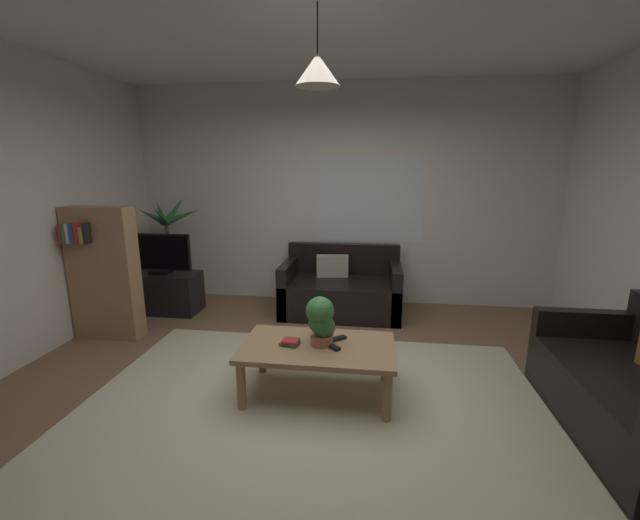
{
  "coord_description": "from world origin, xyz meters",
  "views": [
    {
      "loc": [
        0.42,
        -2.83,
        1.78
      ],
      "look_at": [
        0.0,
        0.3,
        1.05
      ],
      "focal_mm": 22.44,
      "sensor_mm": 36.0,
      "label": 1
    }
  ],
  "objects": [
    {
      "name": "tv",
      "position": [
        -2.18,
        1.65,
        0.76
      ],
      "size": [
        0.8,
        0.16,
        0.5
      ],
      "color": "black",
      "rests_on": "tv_stand"
    },
    {
      "name": "potted_palm_corner",
      "position": [
        -2.28,
        2.11,
        0.59
      ],
      "size": [
        0.8,
        0.77,
        1.43
      ],
      "color": "beige",
      "rests_on": "ground"
    },
    {
      "name": "coffee_table",
      "position": [
        0.02,
        0.04,
        0.36
      ],
      "size": [
        1.2,
        0.69,
        0.42
      ],
      "color": "#A87F56",
      "rests_on": "ground"
    },
    {
      "name": "window_pane",
      "position": [
        0.39,
        2.42,
        1.37
      ],
      "size": [
        1.34,
        0.01,
        1.11
      ],
      "primitive_type": "cube",
      "color": "white"
    },
    {
      "name": "remote_on_table_1",
      "position": [
        0.13,
        0.01,
        0.43
      ],
      "size": [
        0.15,
        0.14,
        0.02
      ],
      "primitive_type": "cube",
      "rotation": [
        0.0,
        0.0,
        0.83
      ],
      "color": "black",
      "rests_on": "coffee_table"
    },
    {
      "name": "floor",
      "position": [
        0.0,
        0.0,
        -0.01
      ],
      "size": [
        5.45,
        4.85,
        0.02
      ],
      "primitive_type": "cube",
      "color": "brown",
      "rests_on": "ground"
    },
    {
      "name": "wall_back",
      "position": [
        0.0,
        2.46,
        1.42
      ],
      "size": [
        5.57,
        0.06,
        2.83
      ],
      "primitive_type": "cube",
      "color": "silver",
      "rests_on": "ground"
    },
    {
      "name": "book_on_table_0",
      "position": [
        -0.2,
        0.02,
        0.43
      ],
      "size": [
        0.16,
        0.14,
        0.02
      ],
      "primitive_type": "cube",
      "rotation": [
        0.0,
        0.0,
        -0.3
      ],
      "color": "#387247",
      "rests_on": "coffee_table"
    },
    {
      "name": "potted_plant_on_table",
      "position": [
        0.04,
        0.05,
        0.63
      ],
      "size": [
        0.23,
        0.23,
        0.4
      ],
      "color": "#B77051",
      "rests_on": "coffee_table"
    },
    {
      "name": "rug",
      "position": [
        0.0,
        -0.2,
        0.0
      ],
      "size": [
        3.55,
        2.67,
        0.01
      ],
      "primitive_type": "cube",
      "color": "beige",
      "rests_on": "ground"
    },
    {
      "name": "book_on_table_1",
      "position": [
        -0.2,
        0.02,
        0.46
      ],
      "size": [
        0.14,
        0.12,
        0.02
      ],
      "primitive_type": "cube",
      "rotation": [
        0.0,
        0.0,
        -0.08
      ],
      "color": "#B22D2D",
      "rests_on": "coffee_table"
    },
    {
      "name": "couch_under_window",
      "position": [
        0.04,
        1.94,
        0.28
      ],
      "size": [
        1.44,
        0.84,
        0.82
      ],
      "color": "black",
      "rests_on": "ground"
    },
    {
      "name": "remote_on_table_0",
      "position": [
        0.16,
        0.16,
        0.43
      ],
      "size": [
        0.16,
        0.14,
        0.02
      ],
      "primitive_type": "cube",
      "rotation": [
        0.0,
        0.0,
        2.25
      ],
      "color": "black",
      "rests_on": "coffee_table"
    },
    {
      "name": "bookshelf_corner",
      "position": [
        -2.36,
        0.87,
        0.72
      ],
      "size": [
        0.7,
        0.31,
        1.4
      ],
      "color": "#A87F56",
      "rests_on": "ground"
    },
    {
      "name": "pendant_lamp",
      "position": [
        0.02,
        0.04,
        2.42
      ],
      "size": [
        0.31,
        0.31,
        0.52
      ],
      "color": "black"
    },
    {
      "name": "tv_stand",
      "position": [
        -2.18,
        1.68,
        0.25
      ],
      "size": [
        0.9,
        0.44,
        0.5
      ],
      "primitive_type": "cube",
      "color": "black",
      "rests_on": "ground"
    }
  ]
}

